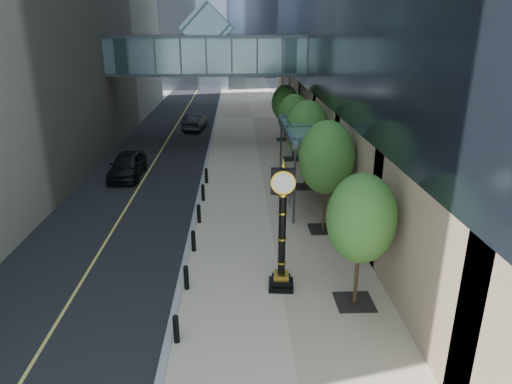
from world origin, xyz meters
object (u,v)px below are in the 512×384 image
Objects in this scene: street_clock at (282,237)px; car_near at (127,165)px; pedestrian at (286,194)px; car_far at (195,122)px.

street_clock reaches higher than car_near.
pedestrian is 22.23m from car_far.
street_clock is at bearing 77.61° from pedestrian.
street_clock is 17.22m from car_near.
car_far is at bearing 106.30° from street_clock.
pedestrian is at bearing 87.96° from street_clock.
pedestrian is at bearing 115.12° from car_far.
car_far is (-5.80, 29.73, -1.44)m from street_clock.
car_near is at bearing 84.72° from car_far.
pedestrian is 11.82m from car_near.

